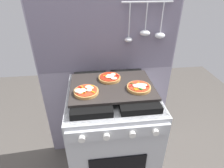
{
  "coord_description": "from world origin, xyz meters",
  "views": [
    {
      "loc": [
        -0.13,
        -1.04,
        1.55
      ],
      "look_at": [
        0.0,
        0.0,
        0.93
      ],
      "focal_mm": 30.01,
      "sensor_mm": 36.0,
      "label": 1
    }
  ],
  "objects_px": {
    "stove": "(112,136)",
    "pizza_left": "(86,91)",
    "baking_tray": "(112,86)",
    "pizza_right": "(139,87)",
    "pizza_center": "(110,77)"
  },
  "relations": [
    {
      "from": "baking_tray",
      "to": "pizza_center",
      "type": "distance_m",
      "value": 0.09
    },
    {
      "from": "stove",
      "to": "pizza_left",
      "type": "height_order",
      "value": "pizza_left"
    },
    {
      "from": "baking_tray",
      "to": "pizza_right",
      "type": "height_order",
      "value": "pizza_right"
    },
    {
      "from": "stove",
      "to": "pizza_right",
      "type": "relative_size",
      "value": 5.95
    },
    {
      "from": "baking_tray",
      "to": "pizza_left",
      "type": "distance_m",
      "value": 0.18
    },
    {
      "from": "baking_tray",
      "to": "pizza_center",
      "type": "relative_size",
      "value": 3.57
    },
    {
      "from": "pizza_center",
      "to": "stove",
      "type": "bearing_deg",
      "value": -86.53
    },
    {
      "from": "stove",
      "to": "pizza_left",
      "type": "xyz_separation_m",
      "value": [
        -0.17,
        -0.07,
        0.48
      ]
    },
    {
      "from": "pizza_left",
      "to": "pizza_right",
      "type": "relative_size",
      "value": 1.0
    },
    {
      "from": "baking_tray",
      "to": "pizza_right",
      "type": "distance_m",
      "value": 0.18
    },
    {
      "from": "stove",
      "to": "pizza_center",
      "type": "relative_size",
      "value": 5.95
    },
    {
      "from": "stove",
      "to": "pizza_left",
      "type": "relative_size",
      "value": 5.95
    },
    {
      "from": "pizza_left",
      "to": "pizza_right",
      "type": "distance_m",
      "value": 0.33
    },
    {
      "from": "stove",
      "to": "pizza_right",
      "type": "bearing_deg",
      "value": -20.73
    },
    {
      "from": "pizza_left",
      "to": "pizza_center",
      "type": "xyz_separation_m",
      "value": [
        0.16,
        0.16,
        0.0
      ]
    }
  ]
}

